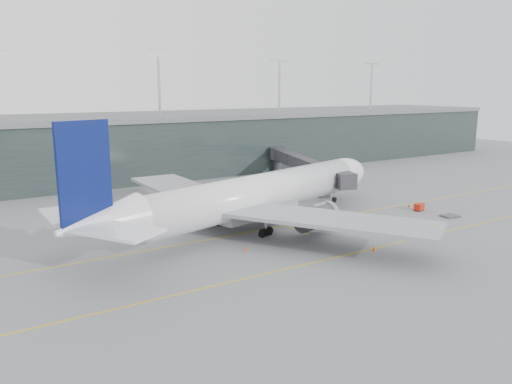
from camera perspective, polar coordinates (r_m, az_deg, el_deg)
ground at (r=81.12m, az=-1.14°, el=-3.75°), size 320.00×320.00×0.00m
taxiline_a at (r=77.86m, az=0.40°, el=-4.41°), size 160.00×0.25×0.02m
taxiline_b at (r=65.63m, az=8.05°, el=-7.65°), size 160.00×0.25×0.02m
taxiline_lead_main at (r=100.42m, az=-4.63°, el=-0.75°), size 0.25×60.00×0.02m
terminal at (r=132.01m, az=-14.40°, el=5.27°), size 240.00×36.00×29.00m
main_aircraft at (r=79.22m, az=0.19°, el=-0.31°), size 64.03×58.88×18.25m
jet_bridge at (r=113.42m, az=4.17°, el=3.28°), size 16.10×44.67×6.73m
gse_cart at (r=94.81m, az=18.14°, el=-1.61°), size 2.18×1.68×1.32m
baggage_dolly at (r=92.18m, az=21.31°, el=-2.56°), size 3.08×2.60×0.28m
uld_a at (r=85.74m, az=-8.04°, el=-2.30°), size 2.46×2.12×1.97m
uld_b at (r=89.10m, az=-6.36°, el=-1.79°), size 2.34×2.09×1.78m
uld_c at (r=89.80m, az=-5.31°, el=-1.63°), size 2.09×1.69×1.86m
cone_nose at (r=97.09m, az=17.11°, el=-1.46°), size 0.47×0.47×0.75m
cone_wing_stbd at (r=70.07m, az=13.35°, el=-6.30°), size 0.44×0.44×0.70m
cone_wing_port at (r=95.11m, az=1.58°, el=-1.20°), size 0.47×0.47×0.74m
cone_tail at (r=68.35m, az=-1.16°, el=-6.46°), size 0.41×0.41×0.64m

